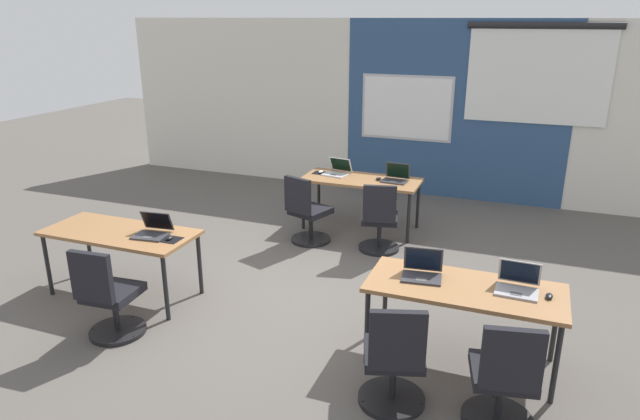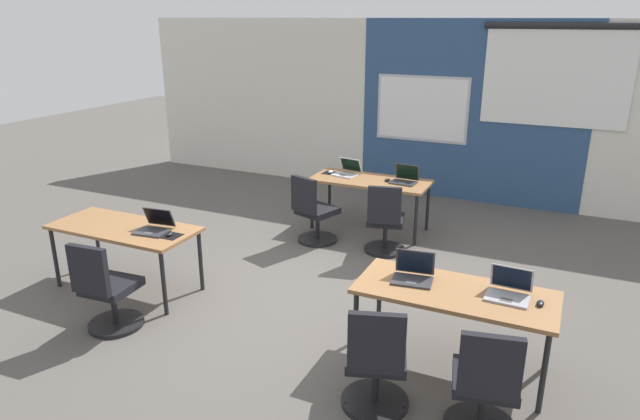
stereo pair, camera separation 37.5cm
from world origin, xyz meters
name	(u,v)px [view 1 (the left image)]	position (x,y,z in m)	size (l,w,h in m)	color
ground_plane	(299,297)	(0.00, 0.00, 0.00)	(24.00, 24.00, 0.00)	#56514C
back_wall_assembly	(401,107)	(0.05, 4.20, 1.41)	(10.00, 0.27, 2.80)	silver
desk_near_left	(120,237)	(-1.75, -0.60, 0.66)	(1.60, 0.70, 0.72)	olive
desk_near_right	(465,293)	(1.75, -0.60, 0.66)	(1.60, 0.70, 0.72)	olive
desk_far_center	(361,183)	(0.00, 2.20, 0.66)	(1.60, 0.70, 0.72)	olive
laptop_far_right	(396,177)	(0.46, 2.26, 0.77)	(0.35, 0.30, 0.23)	#333338
mouse_far_right	(378,179)	(0.23, 2.23, 0.74)	(0.08, 0.11, 0.03)	black
chair_far_right	(379,223)	(0.46, 1.49, 0.38)	(0.53, 0.58, 0.92)	black
laptop_near_right_inner	(422,271)	(1.38, -0.55, 0.77)	(0.36, 0.31, 0.24)	#333338
chair_near_right_inner	(394,364)	(1.36, -1.39, 0.38)	(0.55, 0.60, 0.92)	black
laptop_far_left	(337,171)	(-0.38, 2.29, 0.77)	(0.38, 0.37, 0.22)	silver
mousepad_far_left	(321,173)	(-0.62, 2.27, 0.72)	(0.22, 0.19, 0.00)	black
mouse_far_left	(321,172)	(-0.62, 2.27, 0.74)	(0.06, 0.10, 0.03)	silver
chair_far_left	(307,215)	(-0.49, 1.44, 0.38)	(0.56, 0.61, 0.92)	black
laptop_near_left_inner	(153,231)	(-1.36, -0.57, 0.77)	(0.36, 0.35, 0.22)	#333338
mousepad_near_left_inner	(170,239)	(-1.13, -0.61, 0.72)	(0.22, 0.19, 0.00)	black
mouse_near_left_inner	(170,238)	(-1.13, -0.61, 0.74)	(0.08, 0.11, 0.03)	black
chair_near_left_inner	(109,300)	(-1.30, -1.34, 0.38)	(0.52, 0.55, 0.92)	black
laptop_near_right_end	(518,285)	(2.15, -0.53, 0.77)	(0.34, 0.30, 0.23)	#9E9EA3
mouse_near_right_end	(549,296)	(2.39, -0.57, 0.74)	(0.06, 0.10, 0.03)	black
chair_near_right_end	(503,384)	(2.14, -1.34, 0.38)	(0.52, 0.57, 0.92)	black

